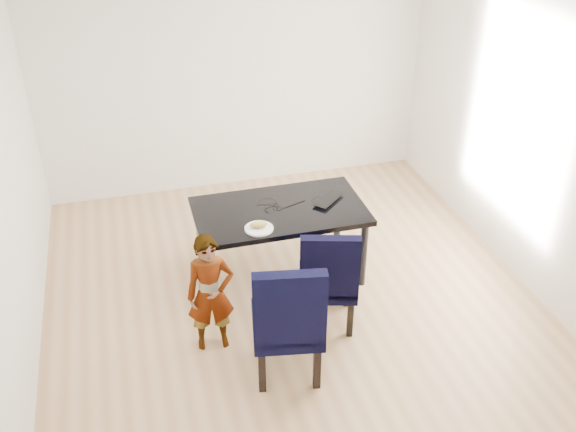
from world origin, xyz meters
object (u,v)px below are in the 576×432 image
object	(u,v)px
chair_right	(328,274)
child	(211,294)
laptop	(323,198)
dining_table	(280,242)
chair_left	(287,315)
plate	(259,229)

from	to	relation	value
chair_right	child	bearing A→B (deg)	-161.44
child	laptop	world-z (taller)	child
laptop	child	bearing A→B (deg)	-6.63
child	laptop	distance (m)	1.55
dining_table	laptop	bearing A→B (deg)	7.46
chair_right	laptop	size ratio (longest dim) A/B	2.81
chair_right	chair_left	bearing A→B (deg)	-119.54
child	plate	bearing A→B (deg)	47.81
dining_table	plate	bearing A→B (deg)	-132.35
chair_right	child	size ratio (longest dim) A/B	0.94
plate	chair_left	bearing A→B (deg)	-90.45
plate	dining_table	bearing A→B (deg)	47.65
laptop	chair_left	bearing A→B (deg)	19.62
chair_right	dining_table	bearing A→B (deg)	122.43
plate	child	bearing A→B (deg)	-135.39
child	plate	size ratio (longest dim) A/B	4.22
chair_left	plate	xyz separation A→B (m)	(0.01, 0.97, 0.19)
dining_table	chair_left	world-z (taller)	chair_left
dining_table	child	distance (m)	1.16
plate	laptop	world-z (taller)	laptop
chair_left	child	xyz separation A→B (m)	(-0.53, 0.44, -0.02)
dining_table	chair_left	xyz separation A→B (m)	(-0.27, -1.26, 0.19)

